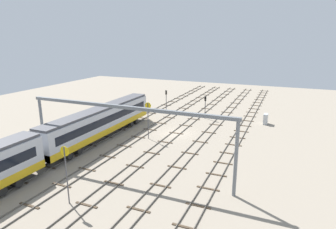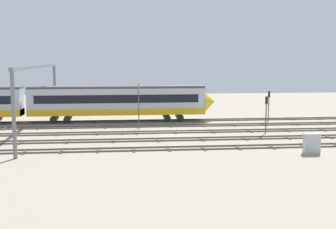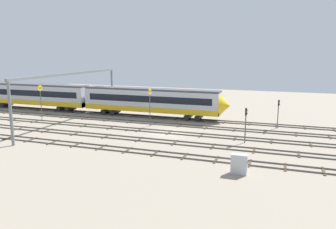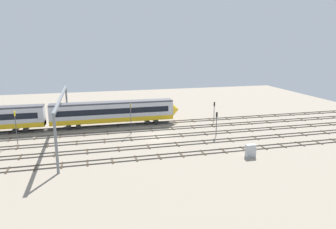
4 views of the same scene
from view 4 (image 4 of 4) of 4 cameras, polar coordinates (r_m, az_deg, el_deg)
The scene contains 13 objects.
ground_plane at distance 56.06m, azimuth -2.05°, elevation -4.11°, with size 111.56×111.56×0.00m, color gray.
track_near_foreground at distance 47.18m, azimuth 0.44°, elevation -7.39°, with size 95.56×2.40×0.16m.
track_second_near at distance 51.58m, azimuth -0.92°, elevation -5.57°, with size 95.56×2.40×0.16m.
track_middle at distance 56.04m, azimuth -2.05°, elevation -4.05°, with size 95.56×2.40×0.16m.
track_second_far at distance 60.56m, azimuth -3.02°, elevation -2.75°, with size 95.56×2.40×0.16m.
track_with_train at distance 65.12m, azimuth -3.85°, elevation -1.63°, with size 95.56×2.40×0.16m.
train at distance 63.95m, azimuth -20.48°, elevation -0.32°, with size 50.40×3.24×4.80m.
overhead_gantry at distance 53.54m, azimuth -18.66°, elevation 1.44°, with size 0.40×25.20×8.02m.
speed_sign_near_foreground at distance 56.87m, azimuth -25.84°, elevation -1.31°, with size 0.14×0.96×5.72m.
speed_sign_mid_trackside at distance 57.26m, azimuth -6.75°, elevation 0.06°, with size 0.14×0.98×5.75m.
signal_light_trackside_approach at distance 66.81m, azimuth 8.35°, elevation 1.04°, with size 0.31×0.32×4.23m.
signal_light_trackside_departure at distance 56.75m, azimuth 8.77°, elevation -1.05°, with size 0.31×0.32×4.35m.
relay_cabinet at distance 48.08m, azimuth 14.69°, elevation -6.33°, with size 1.50×0.71×1.87m.
Camera 4 is at (-11.23, -52.37, 16.56)m, focal length 33.74 mm.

